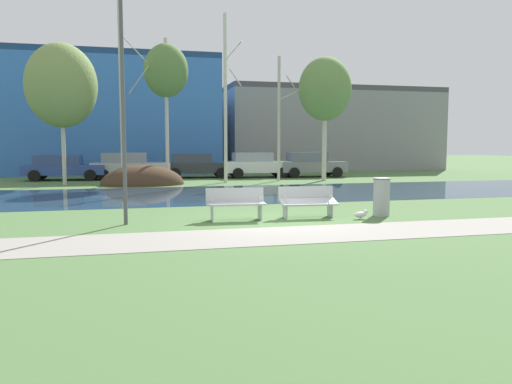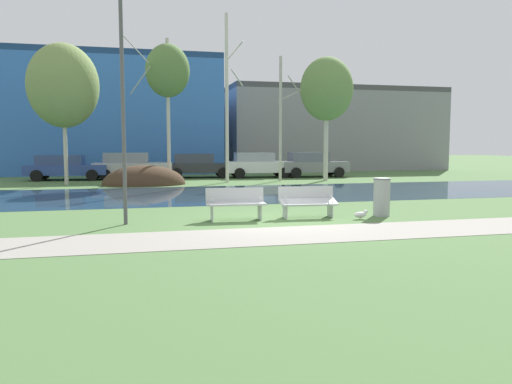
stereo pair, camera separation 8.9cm
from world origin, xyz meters
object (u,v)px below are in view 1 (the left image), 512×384
at_px(bench_right, 307,201).
at_px(streetlamp, 122,63).
at_px(parked_sedan_second_silver, 129,165).
at_px(parked_wagon_fourth_white, 256,164).
at_px(parked_suv_fifth_grey, 310,164).
at_px(seagull, 361,214).
at_px(parked_van_nearest_blue, 63,167).
at_px(trash_bin, 381,196).
at_px(parked_hatch_third_dark, 196,165).
at_px(bench_left, 236,203).

relative_size(bench_right, streetlamp, 0.26).
relative_size(parked_sedan_second_silver, parked_wagon_fourth_white, 1.08).
bearing_deg(parked_suv_fifth_grey, bench_right, -110.61).
relative_size(bench_right, seagull, 3.74).
bearing_deg(streetlamp, parked_van_nearest_blue, 101.32).
xyz_separation_m(bench_right, seagull, (1.32, -0.66, -0.34)).
distance_m(trash_bin, streetlamp, 7.96).
distance_m(bench_right, parked_van_nearest_blue, 19.30).
bearing_deg(parked_van_nearest_blue, parked_wagon_fourth_white, -1.76).
distance_m(bench_right, parked_hatch_third_dark, 17.64).
distance_m(bench_right, parked_sedan_second_silver, 17.99).
xyz_separation_m(parked_sedan_second_silver, parked_hatch_third_dark, (3.95, 0.28, -0.04)).
relative_size(parked_van_nearest_blue, parked_hatch_third_dark, 1.07).
height_order(bench_left, streetlamp, streetlamp).
distance_m(trash_bin, parked_sedan_second_silver, 18.88).
xyz_separation_m(parked_van_nearest_blue, parked_suv_fifth_grey, (14.70, -0.72, 0.05)).
bearing_deg(seagull, bench_right, 153.46).
bearing_deg(parked_suv_fifth_grey, streetlamp, -123.93).
height_order(parked_van_nearest_blue, parked_wagon_fourth_white, parked_wagon_fourth_white).
bearing_deg(parked_van_nearest_blue, parked_suv_fifth_grey, -2.79).
bearing_deg(trash_bin, parked_wagon_fourth_white, 87.75).
xyz_separation_m(parked_sedan_second_silver, parked_suv_fifth_grey, (11.03, -0.70, -0.00)).
distance_m(bench_right, trash_bin, 2.19).
relative_size(seagull, parked_hatch_third_dark, 0.10).
height_order(bench_right, trash_bin, trash_bin).
distance_m(seagull, streetlamp, 7.45).
bearing_deg(trash_bin, seagull, -152.66).
bearing_deg(streetlamp, bench_right, 0.42).
distance_m(bench_left, parked_wagon_fourth_white, 17.71).
height_order(seagull, parked_sedan_second_silver, parked_sedan_second_silver).
relative_size(bench_left, streetlamp, 0.26).
distance_m(seagull, parked_van_nearest_blue, 20.50).
distance_m(bench_right, parked_wagon_fourth_white, 17.25).
distance_m(parked_sedan_second_silver, parked_wagon_fourth_white, 7.64).
relative_size(parked_van_nearest_blue, parked_wagon_fourth_white, 1.07).
distance_m(trash_bin, parked_suv_fifth_grey, 17.34).
relative_size(trash_bin, parked_wagon_fourth_white, 0.26).
xyz_separation_m(parked_sedan_second_silver, parked_wagon_fourth_white, (7.63, -0.33, -0.01)).
distance_m(parked_hatch_third_dark, parked_suv_fifth_grey, 7.15).
xyz_separation_m(seagull, parked_sedan_second_silver, (-6.10, 18.00, 0.68)).
height_order(streetlamp, parked_wagon_fourth_white, streetlamp).
height_order(trash_bin, seagull, trash_bin).
bearing_deg(parked_wagon_fourth_white, seagull, -94.96).
bearing_deg(parked_sedan_second_silver, parked_van_nearest_blue, 179.72).
bearing_deg(bench_left, streetlamp, -179.28).
xyz_separation_m(trash_bin, streetlamp, (-7.14, 0.18, 3.52)).
distance_m(parked_sedan_second_silver, parked_suv_fifth_grey, 11.06).
bearing_deg(bench_left, seagull, -11.04).
height_order(parked_sedan_second_silver, parked_suv_fifth_grey, parked_sedan_second_silver).
height_order(bench_left, bench_right, same).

